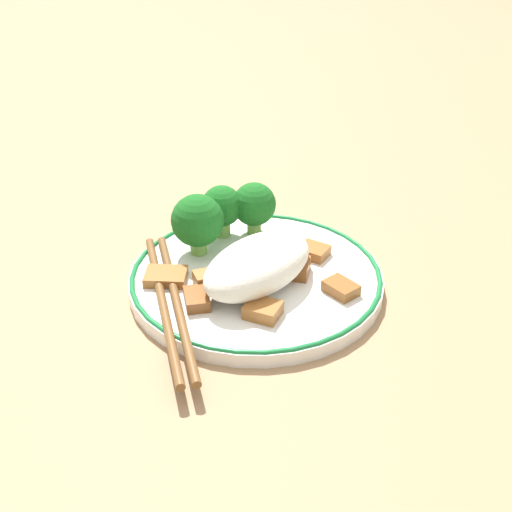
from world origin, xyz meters
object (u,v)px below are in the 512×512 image
object	(u,v)px
broccoli_back_right	(197,221)
chopsticks	(170,303)
broccoli_back_center	(222,207)
plate	(256,279)
broccoli_back_left	(254,205)

from	to	relation	value
broccoli_back_right	chopsticks	size ratio (longest dim) A/B	0.32
broccoli_back_right	chopsticks	world-z (taller)	broccoli_back_right
broccoli_back_center	broccoli_back_right	size ratio (longest dim) A/B	0.88
broccoli_back_center	chopsticks	distance (m)	0.13
plate	chopsticks	world-z (taller)	chopsticks
plate	broccoli_back_right	xyz separation A→B (m)	(0.01, -0.07, 0.04)
broccoli_back_left	broccoli_back_right	world-z (taller)	broccoli_back_right
plate	broccoli_back_center	xyz separation A→B (m)	(-0.03, -0.07, 0.04)
broccoli_back_left	broccoli_back_center	world-z (taller)	same
broccoli_back_left	chopsticks	bearing A→B (deg)	12.06
plate	broccoli_back_left	distance (m)	0.09
broccoli_back_center	broccoli_back_right	xyz separation A→B (m)	(0.04, 0.01, 0.00)
broccoli_back_left	chopsticks	world-z (taller)	broccoli_back_left
broccoli_back_left	chopsticks	size ratio (longest dim) A/B	0.29
broccoli_back_left	plate	bearing A→B (deg)	42.67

